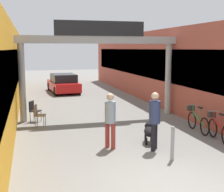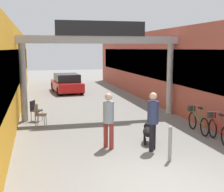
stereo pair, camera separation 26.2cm
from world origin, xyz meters
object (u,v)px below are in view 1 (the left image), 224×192
object	(u,v)px
bicycle_red_second	(218,128)
cafe_chair_black_farther	(34,109)
pedestrian_with_dog	(155,117)
pedestrian_companion	(110,117)
bollard_post_metal	(172,143)
cafe_chair_wood_nearer	(38,114)
dog_on_leash	(149,131)
parked_car_red	(63,83)
bicycle_green_third	(197,120)

from	to	relation	value
bicycle_red_second	cafe_chair_black_farther	distance (m)	7.49
pedestrian_with_dog	pedestrian_companion	distance (m)	1.37
pedestrian_companion	cafe_chair_black_farther	bearing A→B (deg)	117.46
bollard_post_metal	bicycle_red_second	bearing A→B (deg)	29.96
pedestrian_companion	cafe_chair_wood_nearer	distance (m)	3.98
pedestrian_with_dog	cafe_chair_wood_nearer	world-z (taller)	pedestrian_with_dog
dog_on_leash	bicycle_red_second	distance (m)	2.38
dog_on_leash	parked_car_red	xyz separation A→B (m)	(-1.43, 12.84, 0.25)
cafe_chair_black_farther	dog_on_leash	bearing A→B (deg)	-48.39
bicycle_green_third	pedestrian_companion	bearing A→B (deg)	-163.35
pedestrian_companion	bicycle_green_third	xyz separation A→B (m)	(3.67, 1.10, -0.57)
bicycle_red_second	bicycle_green_third	world-z (taller)	same
bollard_post_metal	parked_car_red	distance (m)	14.66
pedestrian_with_dog	cafe_chair_black_farther	xyz separation A→B (m)	(-3.52, 4.86, -0.50)
bicycle_green_third	bicycle_red_second	bearing A→B (deg)	-86.77
pedestrian_companion	cafe_chair_black_farther	xyz separation A→B (m)	(-2.25, 4.33, -0.47)
dog_on_leash	bollard_post_metal	size ratio (longest dim) A/B	0.89
pedestrian_with_dog	parked_car_red	size ratio (longest dim) A/B	0.44
bollard_post_metal	cafe_chair_black_farther	size ratio (longest dim) A/B	1.12
pedestrian_with_dog	parked_car_red	xyz separation A→B (m)	(-1.30, 13.60, -0.40)
bollard_post_metal	cafe_chair_wood_nearer	size ratio (longest dim) A/B	1.12
bicycle_red_second	dog_on_leash	bearing A→B (deg)	170.45
pedestrian_with_dog	bicycle_red_second	size ratio (longest dim) A/B	1.07
pedestrian_companion	bicycle_red_second	world-z (taller)	pedestrian_companion
cafe_chair_wood_nearer	dog_on_leash	bearing A→B (deg)	-41.83
bicycle_green_third	cafe_chair_black_farther	size ratio (longest dim) A/B	1.90
pedestrian_with_dog	bicycle_red_second	world-z (taller)	pedestrian_with_dog
bollard_post_metal	parked_car_red	world-z (taller)	parked_car_red
bicycle_red_second	parked_car_red	bearing A→B (deg)	105.92
dog_on_leash	parked_car_red	world-z (taller)	parked_car_red
pedestrian_with_dog	cafe_chair_black_farther	world-z (taller)	pedestrian_with_dog
parked_car_red	pedestrian_companion	bearing A→B (deg)	-89.83
cafe_chair_black_farther	cafe_chair_wood_nearer	bearing A→B (deg)	-80.99
bollard_post_metal	cafe_chair_wood_nearer	world-z (taller)	bollard_post_metal
bollard_post_metal	cafe_chair_wood_nearer	xyz separation A→B (m)	(-3.50, 4.86, 0.04)
cafe_chair_black_farther	pedestrian_companion	bearing A→B (deg)	-62.54
bicycle_red_second	parked_car_red	distance (m)	13.77
bicycle_green_third	parked_car_red	bearing A→B (deg)	107.19
dog_on_leash	parked_car_red	size ratio (longest dim) A/B	0.22
pedestrian_with_dog	bollard_post_metal	world-z (taller)	pedestrian_with_dog
pedestrian_with_dog	bicycle_green_third	size ratio (longest dim) A/B	1.07
cafe_chair_black_farther	parked_car_red	world-z (taller)	parked_car_red
parked_car_red	bicycle_red_second	bearing A→B (deg)	-74.08
pedestrian_companion	parked_car_red	world-z (taller)	pedestrian_companion
bicycle_green_third	cafe_chair_wood_nearer	size ratio (longest dim) A/B	1.90
bollard_post_metal	parked_car_red	bearing A→B (deg)	95.63
bicycle_red_second	bicycle_green_third	distance (m)	1.26
bollard_post_metal	cafe_chair_black_farther	distance (m)	6.89
bollard_post_metal	bicycle_green_third	bearing A→B (deg)	48.99
pedestrian_companion	bicycle_green_third	world-z (taller)	pedestrian_companion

